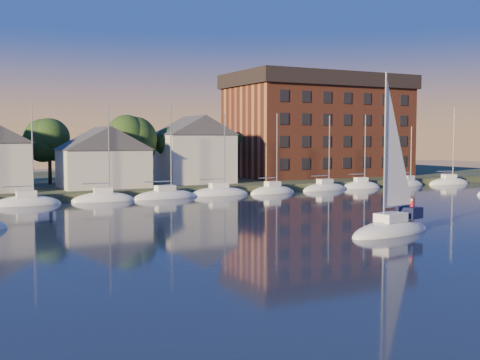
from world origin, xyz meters
TOP-DOWN VIEW (x-y plane):
  - shoreline_land at (0.00, 75.00)m, footprint 160.00×50.00m
  - wooden_dock at (0.00, 52.00)m, footprint 120.00×3.00m
  - clubhouse_centre at (-6.00, 57.00)m, footprint 11.55×8.40m
  - clubhouse_east at (8.00, 59.00)m, footprint 10.50×8.40m
  - condo_block at (34.00, 64.95)m, footprint 31.00×17.00m
  - tree_line at (2.00, 63.00)m, footprint 93.40×5.40m
  - moored_fleet at (4.00, 49.00)m, footprint 95.50×2.40m
  - hero_sailboat at (5.93, 14.39)m, footprint 9.15×4.55m

SIDE VIEW (x-z plane):
  - shoreline_land at x=0.00m, z-range -1.00..1.00m
  - wooden_dock at x=0.00m, z-range -0.50..0.50m
  - moored_fleet at x=4.00m, z-range -5.93..6.12m
  - hero_sailboat at x=5.93m, z-range -6.29..7.44m
  - clubhouse_centre at x=-6.00m, z-range 1.09..9.17m
  - clubhouse_east at x=8.00m, z-range 1.10..10.90m
  - tree_line at x=2.00m, z-range 2.73..11.63m
  - condo_block at x=34.00m, z-range 1.09..18.49m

